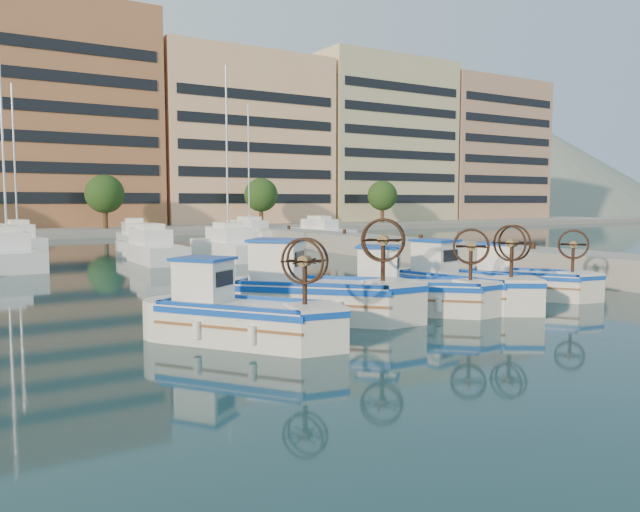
{
  "coord_description": "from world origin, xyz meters",
  "views": [
    {
      "loc": [
        -10.68,
        -13.68,
        3.41
      ],
      "look_at": [
        0.66,
        4.94,
        1.5
      ],
      "focal_mm": 35.0,
      "sensor_mm": 36.0,
      "label": 1
    }
  ],
  "objects": [
    {
      "name": "ground",
      "position": [
        0.0,
        0.0,
        0.0
      ],
      "size": [
        300.0,
        300.0,
        0.0
      ],
      "primitive_type": "plane",
      "color": "#193B42",
      "rests_on": "ground"
    },
    {
      "name": "quay",
      "position": [
        13.0,
        8.0,
        0.6
      ],
      "size": [
        3.0,
        60.0,
        1.2
      ],
      "primitive_type": "cube",
      "color": "gray",
      "rests_on": "ground"
    },
    {
      "name": "waterfront",
      "position": [
        9.23,
        65.04,
        11.1
      ],
      "size": [
        180.0,
        40.0,
        25.6
      ],
      "color": "gray",
      "rests_on": "ground"
    },
    {
      "name": "hill_east",
      "position": [
        140.0,
        110.0,
        0.0
      ],
      "size": [
        160.0,
        160.0,
        50.0
      ],
      "primitive_type": "cone",
      "color": "slate",
      "rests_on": "ground"
    },
    {
      "name": "yacht_marina",
      "position": [
        -2.84,
        27.72,
        0.53
      ],
      "size": [
        40.62,
        22.27,
        11.5
      ],
      "color": "white",
      "rests_on": "ground"
    },
    {
      "name": "fishing_boat_a",
      "position": [
        -4.65,
        0.05,
        0.71
      ],
      "size": [
        3.69,
        4.19,
        2.59
      ],
      "rotation": [
        0.0,
        0.0,
        0.63
      ],
      "color": "silver",
      "rests_on": "ground"
    },
    {
      "name": "fishing_boat_b",
      "position": [
        -1.58,
        1.64,
        0.81
      ],
      "size": [
        4.52,
        4.56,
        2.95
      ],
      "rotation": [
        0.0,
        0.0,
        0.77
      ],
      "color": "silver",
      "rests_on": "ground"
    },
    {
      "name": "fishing_boat_c",
      "position": [
        1.54,
        1.06,
        0.72
      ],
      "size": [
        4.07,
        3.96,
        2.61
      ],
      "rotation": [
        0.0,
        0.0,
        0.82
      ],
      "color": "silver",
      "rests_on": "ground"
    },
    {
      "name": "fishing_boat_d",
      "position": [
        3.81,
        1.29,
        0.75
      ],
      "size": [
        2.59,
        4.46,
        2.7
      ],
      "rotation": [
        0.0,
        0.0,
        0.21
      ],
      "color": "silver",
      "rests_on": "ground"
    },
    {
      "name": "fishing_boat_e",
      "position": [
        6.86,
        1.37,
        0.67
      ],
      "size": [
        3.45,
        3.98,
        2.45
      ],
      "rotation": [
        0.0,
        0.0,
        0.61
      ],
      "color": "silver",
      "rests_on": "ground"
    }
  ]
}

